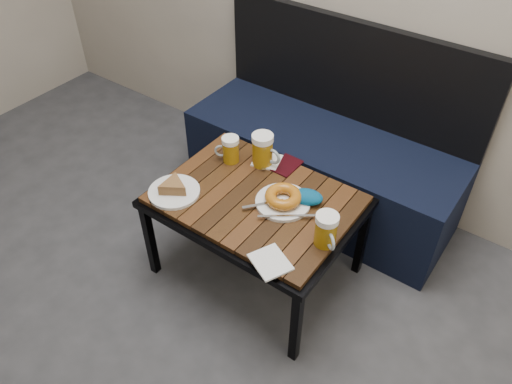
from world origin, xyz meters
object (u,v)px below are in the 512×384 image
Objects in this scene: beer_mug_left at (230,149)px; knit_pouch at (307,197)px; cafe_table at (256,205)px; beer_mug_right at (326,230)px; plate_bagel at (283,199)px; passport_navy at (169,198)px; bench at (323,161)px; beer_mug_centre at (263,150)px; plate_pie at (174,189)px; passport_burgundy at (286,165)px.

beer_mug_left is 0.95× the size of knit_pouch.
cafe_table is 0.38m from beer_mug_right.
plate_bagel is at bearing 15.60° from cafe_table.
passport_navy is 0.57m from knit_pouch.
bench reaches higher than beer_mug_centre.
cafe_table is 0.26m from beer_mug_centre.
plate_pie is at bearing 168.50° from passport_navy.
bench is at bearing 142.73° from passport_navy.
knit_pouch reaches higher than passport_burgundy.
passport_burgundy is at bearing 26.14° from beer_mug_centre.
cafe_table is at bearing -152.70° from knit_pouch.
plate_pie reaches higher than cafe_table.
beer_mug_left is 0.97× the size of passport_navy.
plate_bagel is (0.22, -0.17, -0.05)m from beer_mug_centre.
bench reaches higher than beer_mug_right.
beer_mug_centre is (-0.10, 0.20, 0.12)m from cafe_table.
plate_pie is 0.56m from knit_pouch.
beer_mug_left is 0.26m from passport_burgundy.
knit_pouch is at bearing 145.26° from beer_mug_left.
knit_pouch is at bearing 29.92° from plate_pie.
beer_mug_right is 1.09× the size of passport_navy.
bench is at bearing 157.93° from beer_mug_right.
cafe_table is at bearing -89.27° from bench.
plate_pie is 1.70× the size of passport_navy.
beer_mug_centre is 0.47m from passport_navy.
plate_pie is 0.46m from plate_bagel.
plate_pie is (-0.06, -0.31, -0.04)m from beer_mug_left.
beer_mug_left is 0.57× the size of plate_pie.
beer_mug_right is at bearing -9.33° from cafe_table.
bench reaches higher than knit_pouch.
beer_mug_centre is (0.13, 0.07, 0.02)m from beer_mug_left.
plate_bagel is at bearing -138.88° from knit_pouch.
cafe_table is 6.74× the size of beer_mug_left.
beer_mug_left is 0.63m from beer_mug_right.
bench is 0.81m from beer_mug_right.
knit_pouch is (0.19, 0.10, 0.07)m from cafe_table.
passport_navy is at bearing -142.63° from cafe_table.
beer_mug_centre is 1.10× the size of passport_burgundy.
passport_burgundy is at bearing 142.95° from knit_pouch.
beer_mug_right is (0.36, -0.06, 0.11)m from cafe_table.
bench is 0.59m from knit_pouch.
passport_burgundy is 0.25m from knit_pouch.
bench is 0.63m from plate_bagel.
passport_navy is (-0.18, -0.42, -0.07)m from beer_mug_centre.
knit_pouch is at bearing 27.30° from cafe_table.
beer_mug_centre is 1.10× the size of beer_mug_right.
plate_pie is 0.51m from passport_burgundy.
beer_mug_centre reaches higher than knit_pouch.
beer_mug_right is (0.47, -0.26, -0.01)m from beer_mug_centre.
beer_mug_right is (0.60, -0.19, 0.01)m from beer_mug_left.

